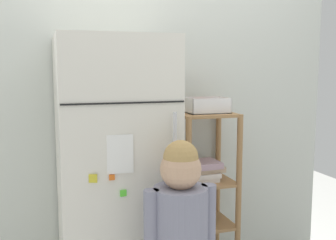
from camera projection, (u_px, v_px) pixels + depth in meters
The scene contains 5 objects.
kitchen_wall_back at pixel (148, 128), 2.63m from camera, with size 2.60×0.03×2.12m, color silver.
refrigerator at pixel (115, 182), 2.27m from camera, with size 0.62×0.62×1.62m.
child_standing at pixel (180, 231), 1.92m from camera, with size 0.36×0.27×1.12m.
pantry_shelf_unit at pixel (203, 184), 2.58m from camera, with size 0.37×0.34×1.17m.
fruit_bin at pixel (208, 107), 2.51m from camera, with size 0.26×0.18×0.10m.
Camera 1 is at (-0.67, -2.17, 1.45)m, focal length 42.92 mm.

